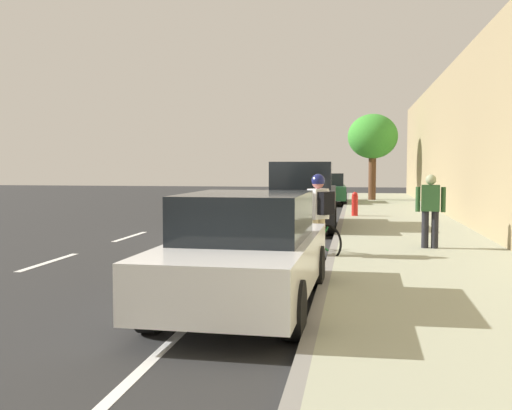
{
  "coord_description": "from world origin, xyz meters",
  "views": [
    {
      "loc": [
        2.6,
        -15.57,
        1.88
      ],
      "look_at": [
        0.58,
        -3.66,
        1.07
      ],
      "focal_mm": 41.23,
      "sensor_mm": 36.0,
      "label": 1
    }
  ],
  "objects_px": {
    "parked_sedan_white_second": "(246,251)",
    "bicycle_at_curb": "(310,239)",
    "parked_suv_black_mid": "(303,195)",
    "parked_sedan_green_far": "(327,189)",
    "cyclist_with_backpack": "(319,208)",
    "fire_hydrant": "(355,204)",
    "street_tree_mid_block": "(373,137)",
    "pedestrian_on_phone": "(430,207)"
  },
  "relations": [
    {
      "from": "parked_sedan_white_second",
      "to": "fire_hydrant",
      "type": "distance_m",
      "value": 13.41
    },
    {
      "from": "cyclist_with_backpack",
      "to": "street_tree_mid_block",
      "type": "relative_size",
      "value": 0.39
    },
    {
      "from": "cyclist_with_backpack",
      "to": "pedestrian_on_phone",
      "type": "bearing_deg",
      "value": 31.86
    },
    {
      "from": "parked_sedan_white_second",
      "to": "parked_sedan_green_far",
      "type": "xyz_separation_m",
      "value": [
        0.02,
        21.31,
        0.0
      ]
    },
    {
      "from": "parked_suv_black_mid",
      "to": "cyclist_with_backpack",
      "type": "distance_m",
      "value": 5.86
    },
    {
      "from": "street_tree_mid_block",
      "to": "pedestrian_on_phone",
      "type": "xyz_separation_m",
      "value": [
        0.74,
        -18.09,
        -2.34
      ]
    },
    {
      "from": "parked_sedan_white_second",
      "to": "pedestrian_on_phone",
      "type": "height_order",
      "value": "pedestrian_on_phone"
    },
    {
      "from": "parked_sedan_green_far",
      "to": "street_tree_mid_block",
      "type": "height_order",
      "value": "street_tree_mid_block"
    },
    {
      "from": "parked_suv_black_mid",
      "to": "fire_hydrant",
      "type": "distance_m",
      "value": 3.94
    },
    {
      "from": "parked_suv_black_mid",
      "to": "pedestrian_on_phone",
      "type": "height_order",
      "value": "parked_suv_black_mid"
    },
    {
      "from": "street_tree_mid_block",
      "to": "pedestrian_on_phone",
      "type": "distance_m",
      "value": 18.26
    },
    {
      "from": "bicycle_at_curb",
      "to": "fire_hydrant",
      "type": "height_order",
      "value": "fire_hydrant"
    },
    {
      "from": "parked_suv_black_mid",
      "to": "cyclist_with_backpack",
      "type": "relative_size",
      "value": 2.76
    },
    {
      "from": "street_tree_mid_block",
      "to": "fire_hydrant",
      "type": "xyz_separation_m",
      "value": [
        -0.86,
        -10.09,
        -2.8
      ]
    },
    {
      "from": "parked_sedan_white_second",
      "to": "bicycle_at_curb",
      "type": "relative_size",
      "value": 3.24
    },
    {
      "from": "cyclist_with_backpack",
      "to": "street_tree_mid_block",
      "type": "bearing_deg",
      "value": 85.5
    },
    {
      "from": "parked_suv_black_mid",
      "to": "parked_sedan_green_far",
      "type": "bearing_deg",
      "value": 89.29
    },
    {
      "from": "bicycle_at_curb",
      "to": "fire_hydrant",
      "type": "bearing_deg",
      "value": 84.28
    },
    {
      "from": "parked_sedan_white_second",
      "to": "street_tree_mid_block",
      "type": "relative_size",
      "value": 1.0
    },
    {
      "from": "cyclist_with_backpack",
      "to": "fire_hydrant",
      "type": "relative_size",
      "value": 2.05
    },
    {
      "from": "parked_sedan_green_far",
      "to": "fire_hydrant",
      "type": "bearing_deg",
      "value": -80.26
    },
    {
      "from": "cyclist_with_backpack",
      "to": "fire_hydrant",
      "type": "bearing_deg",
      "value": 85.89
    },
    {
      "from": "parked_suv_black_mid",
      "to": "parked_sedan_green_far",
      "type": "xyz_separation_m",
      "value": [
        0.14,
        11.58,
        -0.27
      ]
    },
    {
      "from": "cyclist_with_backpack",
      "to": "pedestrian_on_phone",
      "type": "xyz_separation_m",
      "value": [
        2.28,
        1.41,
        -0.05
      ]
    },
    {
      "from": "cyclist_with_backpack",
      "to": "parked_sedan_white_second",
      "type": "bearing_deg",
      "value": -100.33
    },
    {
      "from": "street_tree_mid_block",
      "to": "cyclist_with_backpack",
      "type": "bearing_deg",
      "value": -94.5
    },
    {
      "from": "parked_suv_black_mid",
      "to": "cyclist_with_backpack",
      "type": "height_order",
      "value": "parked_suv_black_mid"
    },
    {
      "from": "bicycle_at_curb",
      "to": "street_tree_mid_block",
      "type": "height_order",
      "value": "street_tree_mid_block"
    },
    {
      "from": "fire_hydrant",
      "to": "bicycle_at_curb",
      "type": "bearing_deg",
      "value": -95.72
    },
    {
      "from": "pedestrian_on_phone",
      "to": "bicycle_at_curb",
      "type": "bearing_deg",
      "value": -159.18
    },
    {
      "from": "fire_hydrant",
      "to": "parked_sedan_white_second",
      "type": "bearing_deg",
      "value": -95.96
    },
    {
      "from": "parked_sedan_green_far",
      "to": "fire_hydrant",
      "type": "xyz_separation_m",
      "value": [
        1.37,
        -7.97,
        -0.2
      ]
    },
    {
      "from": "parked_suv_black_mid",
      "to": "parked_sedan_green_far",
      "type": "distance_m",
      "value": 11.58
    },
    {
      "from": "bicycle_at_curb",
      "to": "pedestrian_on_phone",
      "type": "xyz_separation_m",
      "value": [
        2.5,
        0.95,
        0.62
      ]
    },
    {
      "from": "cyclist_with_backpack",
      "to": "parked_sedan_green_far",
      "type": "bearing_deg",
      "value": 92.28
    },
    {
      "from": "bicycle_at_curb",
      "to": "pedestrian_on_phone",
      "type": "height_order",
      "value": "pedestrian_on_phone"
    },
    {
      "from": "bicycle_at_curb",
      "to": "pedestrian_on_phone",
      "type": "bearing_deg",
      "value": 20.82
    },
    {
      "from": "parked_sedan_white_second",
      "to": "fire_hydrant",
      "type": "bearing_deg",
      "value": 84.04
    },
    {
      "from": "cyclist_with_backpack",
      "to": "street_tree_mid_block",
      "type": "height_order",
      "value": "street_tree_mid_block"
    },
    {
      "from": "parked_sedan_white_second",
      "to": "parked_suv_black_mid",
      "type": "xyz_separation_m",
      "value": [
        -0.12,
        9.73,
        0.27
      ]
    },
    {
      "from": "parked_suv_black_mid",
      "to": "pedestrian_on_phone",
      "type": "relative_size",
      "value": 3.02
    },
    {
      "from": "parked_sedan_white_second",
      "to": "parked_sedan_green_far",
      "type": "relative_size",
      "value": 0.99
    }
  ]
}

